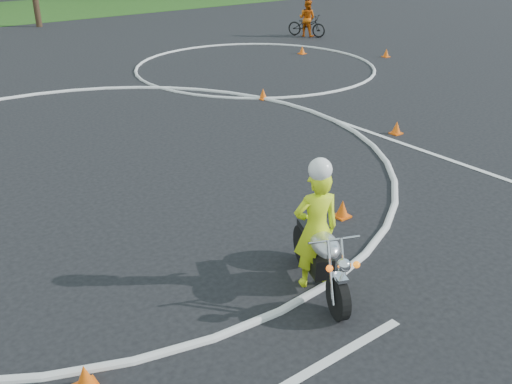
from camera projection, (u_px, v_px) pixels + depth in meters
ground at (162, 222)px, 9.23m from camera, size 120.00×120.00×0.00m
course_markings at (153, 127)px, 13.55m from camera, size 19.05×19.05×0.12m
primary_motorcycle at (321, 257)px, 7.34m from camera, size 0.96×1.77×0.98m
rider_primary_grp at (316, 226)px, 7.27m from camera, size 0.71×0.60×1.82m
rider_second_grp at (307, 22)px, 24.46m from camera, size 1.24×1.83×1.67m
traffic_cones at (281, 118)px, 13.80m from camera, size 15.41×11.65×0.30m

